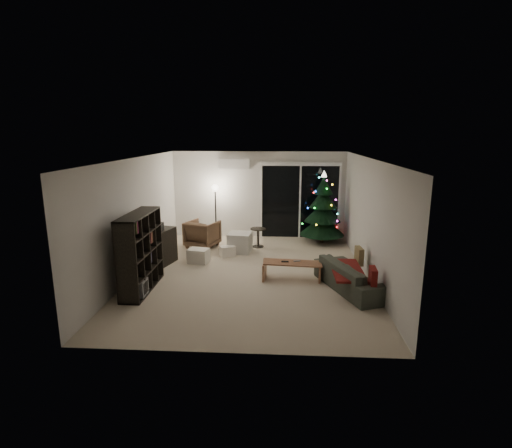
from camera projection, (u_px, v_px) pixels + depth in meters
The scene contains 18 objects.
room at pixel (273, 215), 9.96m from camera, with size 6.50×7.51×2.60m.
bookshelf at pixel (131, 252), 7.73m from camera, with size 0.39×1.53×1.53m, color black, non-canonical shape.
media_cabinet at pixel (153, 250), 9.07m from camera, with size 0.50×1.34×0.84m, color black.
stereo at pixel (152, 228), 8.96m from camera, with size 0.42×0.50×0.18m, color black.
armchair at pixel (202, 234), 10.75m from camera, with size 0.77×0.79×0.72m, color brown.
ottoman at pixel (240, 242), 10.30m from camera, with size 0.56×0.56×0.50m, color silver.
cardboard_box_a at pixel (199, 256), 9.47m from camera, with size 0.47×0.36×0.33m, color white.
cardboard_box_b at pixel (228, 251), 10.00m from camera, with size 0.36×0.27×0.25m, color white.
side_table at pixel (258, 238), 10.75m from camera, with size 0.41×0.41×0.52m, color black.
floor_lamp at pixel (216, 214), 11.38m from camera, with size 0.24×0.24×1.52m, color black.
sofa at pixel (352, 276), 7.82m from camera, with size 1.87×0.73×0.55m, color black.
sofa_throw at pixel (347, 270), 7.80m from camera, with size 0.58×1.35×0.04m, color #571D18.
cushion_a at pixel (359, 256), 8.39m from camera, with size 0.11×0.36×0.36m, color brown.
cushion_b at pixel (373, 278), 7.12m from camera, with size 0.11×0.36×0.36m, color #571D18.
coffee_table at pixel (292, 271), 8.36m from camera, with size 1.22×0.43×0.39m, color #9A6548, non-canonical shape.
remote_a at pixel (285, 262), 8.32m from camera, with size 0.15×0.05×0.02m, color black.
remote_b at pixel (297, 261), 8.36m from camera, with size 0.14×0.04×0.02m, color slate.
christmas_tree at pixel (323, 207), 11.04m from camera, with size 1.25×1.25×2.01m, color black.
Camera 1 is at (0.63, -8.27, 3.02)m, focal length 28.00 mm.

